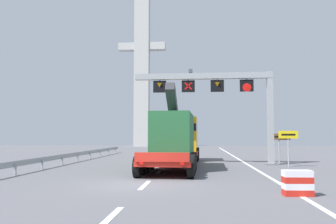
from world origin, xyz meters
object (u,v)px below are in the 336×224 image
at_px(overhead_lane_gantry, 221,91).
at_px(bridge_pylon_distant, 142,64).
at_px(crash_barrier_striped, 297,183).
at_px(exit_sign_yellow, 288,140).
at_px(tourist_info_sign_brown, 279,140).
at_px(heavy_haul_truck_red, 177,137).

height_order(overhead_lane_gantry, bridge_pylon_distant, bridge_pylon_distant).
bearing_deg(overhead_lane_gantry, crash_barrier_striped, -82.04).
bearing_deg(exit_sign_yellow, overhead_lane_gantry, 159.18).
distance_m(crash_barrier_striped, bridge_pylon_distant, 54.47).
relative_size(exit_sign_yellow, crash_barrier_striped, 2.38).
height_order(exit_sign_yellow, tourist_info_sign_brown, exit_sign_yellow).
height_order(overhead_lane_gantry, tourist_info_sign_brown, overhead_lane_gantry).
distance_m(heavy_haul_truck_red, bridge_pylon_distant, 41.92).
bearing_deg(heavy_haul_truck_red, overhead_lane_gantry, 15.37).
distance_m(exit_sign_yellow, crash_barrier_striped, 11.41).
xyz_separation_m(exit_sign_yellow, crash_barrier_striped, (-2.60, -11.03, -1.38)).
xyz_separation_m(exit_sign_yellow, bridge_pylon_distant, (-16.76, 39.27, 14.00)).
relative_size(overhead_lane_gantry, tourist_info_sign_brown, 4.63).
bearing_deg(crash_barrier_striped, overhead_lane_gantry, 97.96).
relative_size(tourist_info_sign_brown, crash_barrier_striped, 2.21).
height_order(exit_sign_yellow, bridge_pylon_distant, bridge_pylon_distant).
relative_size(exit_sign_yellow, bridge_pylon_distant, 0.08).
relative_size(heavy_haul_truck_red, exit_sign_yellow, 5.77).
bearing_deg(heavy_haul_truck_red, tourist_info_sign_brown, 14.20).
relative_size(overhead_lane_gantry, bridge_pylon_distant, 0.34).
height_order(overhead_lane_gantry, crash_barrier_striped, overhead_lane_gantry).
height_order(heavy_haul_truck_red, crash_barrier_striped, heavy_haul_truck_red).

